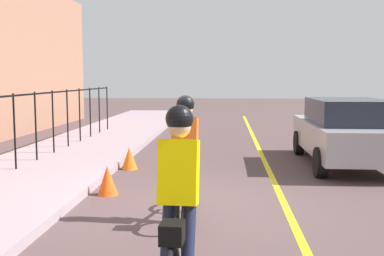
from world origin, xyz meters
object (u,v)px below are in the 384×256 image
(cyclist_lead, at_px, (185,158))
(patrol_sedan, at_px, (346,131))
(traffic_cone_far, at_px, (108,180))
(cyclist_follow, at_px, (179,202))
(traffic_cone_near, at_px, (129,158))

(cyclist_lead, height_order, patrol_sedan, cyclist_lead)
(traffic_cone_far, bearing_deg, cyclist_lead, -132.16)
(cyclist_follow, bearing_deg, patrol_sedan, -22.12)
(cyclist_lead, height_order, traffic_cone_near, cyclist_lead)
(traffic_cone_near, distance_m, traffic_cone_far, 2.33)
(traffic_cone_near, bearing_deg, cyclist_lead, -156.64)
(patrol_sedan, xyz_separation_m, traffic_cone_near, (-0.85, 5.01, -0.57))
(cyclist_lead, xyz_separation_m, cyclist_follow, (-2.40, -0.15, 0.00))
(patrol_sedan, distance_m, traffic_cone_near, 5.11)
(cyclist_follow, relative_size, traffic_cone_far, 3.49)
(patrol_sedan, bearing_deg, cyclist_lead, 143.31)
(patrol_sedan, bearing_deg, cyclist_follow, 155.07)
(cyclist_lead, distance_m, traffic_cone_near, 4.08)
(cyclist_follow, xyz_separation_m, traffic_cone_far, (3.76, 1.66, -0.65))
(cyclist_follow, distance_m, patrol_sedan, 7.67)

